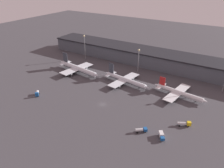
{
  "coord_description": "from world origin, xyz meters",
  "views": [
    {
      "loc": [
        71.58,
        -103.26,
        79.87
      ],
      "look_at": [
        -4.33,
        19.19,
        6.0
      ],
      "focal_mm": 35.0,
      "sensor_mm": 36.0,
      "label": 1
    }
  ],
  "objects_px": {
    "airplane_0": "(78,69)",
    "service_vehicle_0": "(184,124)",
    "service_vehicle_1": "(37,93)",
    "airplane_2": "(179,93)",
    "service_vehicle_3": "(141,130)",
    "airplane_1": "(125,80)",
    "service_vehicle_2": "(162,135)"
  },
  "relations": [
    {
      "from": "airplane_0",
      "to": "service_vehicle_0",
      "type": "distance_m",
      "value": 105.22
    },
    {
      "from": "airplane_1",
      "to": "service_vehicle_3",
      "type": "bearing_deg",
      "value": -44.05
    },
    {
      "from": "service_vehicle_1",
      "to": "service_vehicle_2",
      "type": "xyz_separation_m",
      "value": [
        92.86,
        3.84,
        -0.13
      ]
    },
    {
      "from": "service_vehicle_0",
      "to": "service_vehicle_2",
      "type": "bearing_deg",
      "value": -141.07
    },
    {
      "from": "airplane_1",
      "to": "airplane_0",
      "type": "bearing_deg",
      "value": -167.36
    },
    {
      "from": "service_vehicle_0",
      "to": "service_vehicle_1",
      "type": "relative_size",
      "value": 1.34
    },
    {
      "from": "airplane_0",
      "to": "service_vehicle_1",
      "type": "bearing_deg",
      "value": -79.77
    },
    {
      "from": "airplane_2",
      "to": "service_vehicle_0",
      "type": "bearing_deg",
      "value": -59.23
    },
    {
      "from": "airplane_0",
      "to": "airplane_2",
      "type": "bearing_deg",
      "value": 12.26
    },
    {
      "from": "airplane_0",
      "to": "service_vehicle_3",
      "type": "height_order",
      "value": "airplane_0"
    },
    {
      "from": "service_vehicle_1",
      "to": "service_vehicle_0",
      "type": "bearing_deg",
      "value": 57.44
    },
    {
      "from": "service_vehicle_1",
      "to": "airplane_1",
      "type": "bearing_deg",
      "value": 94.24
    },
    {
      "from": "airplane_1",
      "to": "service_vehicle_3",
      "type": "xyz_separation_m",
      "value": [
        36.61,
        -48.17,
        -1.63
      ]
    },
    {
      "from": "service_vehicle_0",
      "to": "service_vehicle_3",
      "type": "relative_size",
      "value": 1.19
    },
    {
      "from": "airplane_2",
      "to": "service_vehicle_0",
      "type": "height_order",
      "value": "airplane_2"
    },
    {
      "from": "service_vehicle_0",
      "to": "airplane_1",
      "type": "bearing_deg",
      "value": 124.87
    },
    {
      "from": "airplane_0",
      "to": "service_vehicle_0",
      "type": "bearing_deg",
      "value": -6.04
    },
    {
      "from": "airplane_0",
      "to": "service_vehicle_2",
      "type": "xyz_separation_m",
      "value": [
        94.11,
        -43.69,
        -2.06
      ]
    },
    {
      "from": "service_vehicle_1",
      "to": "service_vehicle_3",
      "type": "bearing_deg",
      "value": 47.55
    },
    {
      "from": "airplane_1",
      "to": "service_vehicle_1",
      "type": "relative_size",
      "value": 7.54
    },
    {
      "from": "service_vehicle_0",
      "to": "service_vehicle_3",
      "type": "distance_m",
      "value": 26.28
    },
    {
      "from": "airplane_0",
      "to": "service_vehicle_3",
      "type": "relative_size",
      "value": 7.61
    },
    {
      "from": "airplane_1",
      "to": "service_vehicle_1",
      "type": "bearing_deg",
      "value": -122.82
    },
    {
      "from": "airplane_0",
      "to": "service_vehicle_1",
      "type": "relative_size",
      "value": 8.57
    },
    {
      "from": "airplane_1",
      "to": "service_vehicle_3",
      "type": "height_order",
      "value": "airplane_1"
    },
    {
      "from": "service_vehicle_3",
      "to": "airplane_0",
      "type": "bearing_deg",
      "value": 112.41
    },
    {
      "from": "service_vehicle_0",
      "to": "service_vehicle_2",
      "type": "relative_size",
      "value": 1.22
    },
    {
      "from": "service_vehicle_2",
      "to": "service_vehicle_3",
      "type": "height_order",
      "value": "service_vehicle_2"
    },
    {
      "from": "airplane_1",
      "to": "service_vehicle_0",
      "type": "xyz_separation_m",
      "value": [
        55.56,
        -29.96,
        -1.51
      ]
    },
    {
      "from": "service_vehicle_2",
      "to": "service_vehicle_3",
      "type": "relative_size",
      "value": 0.97
    },
    {
      "from": "airplane_2",
      "to": "airplane_0",
      "type": "bearing_deg",
      "value": -167.74
    },
    {
      "from": "airplane_0",
      "to": "service_vehicle_1",
      "type": "height_order",
      "value": "airplane_0"
    }
  ]
}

